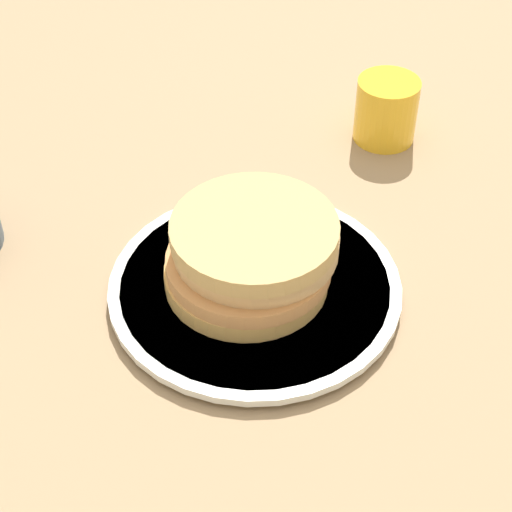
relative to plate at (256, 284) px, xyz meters
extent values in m
plane|color=#9E7F5B|center=(0.00, 0.01, -0.01)|extent=(4.00, 4.00, 0.00)
cylinder|color=silver|center=(0.00, 0.00, 0.00)|extent=(0.23, 0.23, 0.01)
cylinder|color=silver|center=(0.00, 0.00, 0.00)|extent=(0.25, 0.25, 0.01)
cylinder|color=tan|center=(0.01, -0.01, 0.01)|extent=(0.14, 0.14, 0.02)
cylinder|color=tan|center=(0.01, -0.01, 0.03)|extent=(0.14, 0.14, 0.01)
cylinder|color=tan|center=(-0.01, 0.00, 0.04)|extent=(0.14, 0.14, 0.02)
cylinder|color=tan|center=(0.00, 0.00, 0.06)|extent=(0.14, 0.14, 0.02)
cylinder|color=yellow|center=(-0.25, 0.08, 0.03)|extent=(0.06, 0.06, 0.07)
camera|label=1|loc=(0.50, 0.13, 0.52)|focal=60.00mm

